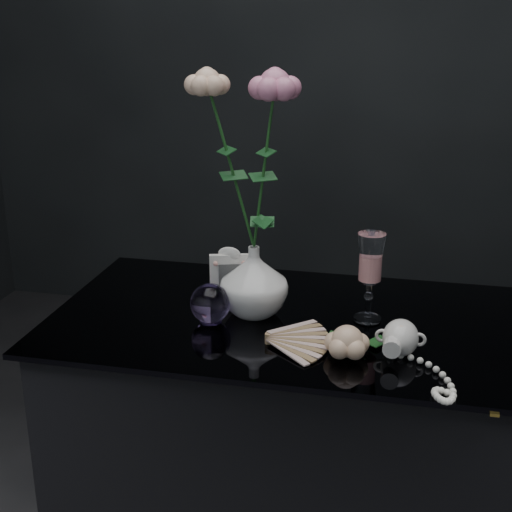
% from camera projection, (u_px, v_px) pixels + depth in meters
% --- Properties ---
extents(table, '(1.05, 0.58, 0.76)m').
position_uv_depth(table, '(291.00, 467.00, 1.67)').
color(table, black).
rests_on(table, ground).
extents(vase, '(0.19, 0.19, 0.15)m').
position_uv_depth(vase, '(254.00, 281.00, 1.54)').
color(vase, white).
rests_on(vase, table).
extents(wine_glass, '(0.08, 0.08, 0.19)m').
position_uv_depth(wine_glass, '(370.00, 278.00, 1.50)').
color(wine_glass, white).
rests_on(wine_glass, table).
extents(picture_frame, '(0.11, 0.10, 0.13)m').
position_uv_depth(picture_frame, '(230.00, 273.00, 1.62)').
color(picture_frame, white).
rests_on(picture_frame, table).
extents(paperweight, '(0.10, 0.10, 0.09)m').
position_uv_depth(paperweight, '(210.00, 303.00, 1.51)').
color(paperweight, '#9778C4').
rests_on(paperweight, table).
extents(paper_fan, '(0.29, 0.25, 0.03)m').
position_uv_depth(paper_fan, '(268.00, 337.00, 1.42)').
color(paper_fan, beige).
rests_on(paper_fan, table).
extents(loose_rose, '(0.21, 0.23, 0.06)m').
position_uv_depth(loose_rose, '(347.00, 342.00, 1.36)').
color(loose_rose, beige).
rests_on(loose_rose, table).
extents(pearl_jar, '(0.25, 0.26, 0.07)m').
position_uv_depth(pearl_jar, '(401.00, 336.00, 1.37)').
color(pearl_jar, silver).
rests_on(pearl_jar, table).
extents(roses, '(0.21, 0.12, 0.42)m').
position_uv_depth(roses, '(247.00, 149.00, 1.45)').
color(roses, '#FFC4A1').
rests_on(roses, vase).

